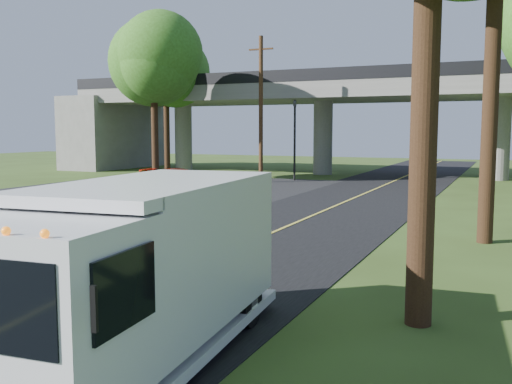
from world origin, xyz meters
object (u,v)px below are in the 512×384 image
Objects in this scene: pedestrian at (145,194)px; traffic_signal at (295,131)px; tree_left_lot at (155,55)px; utility_pole at (261,109)px; step_van at (137,268)px; red_sedan at (182,180)px; tree_left_far at (167,73)px.

traffic_signal is at bearing -56.37° from pedestrian.
utility_pole is at bearing 18.97° from tree_left_lot.
tree_left_lot is (-7.79, -4.16, 4.70)m from traffic_signal.
tree_left_lot reaches higher than step_van.
utility_pole is 28.21m from step_van.
utility_pole reaches higher than red_sedan.
tree_left_far is 22.90m from pedestrian.
traffic_signal is 0.53× the size of tree_left_far.
red_sedan is at bearing -54.13° from tree_left_far.
tree_left_lot is 1.70× the size of step_van.
utility_pole is at bearing -22.43° from tree_left_far.
step_van is at bearing -57.78° from tree_left_far.
traffic_signal is 0.84× the size of step_van.
pedestrian is (3.49, -8.24, 0.28)m from red_sedan.
utility_pole is 1.45× the size of step_van.
traffic_signal is 11.75m from tree_left_far.
traffic_signal is 0.58× the size of utility_pole.
tree_left_far is at bearing 29.13° from red_sedan.
tree_left_far reaches higher than red_sedan.
red_sedan is at bearing -44.65° from tree_left_lot.
tree_left_far is (-10.79, 1.84, 4.25)m from traffic_signal.
pedestrian is at bearing -163.79° from red_sedan.
tree_left_lot reaches higher than utility_pole.
utility_pole is at bearing -126.87° from traffic_signal.
pedestrian is at bearing -88.71° from traffic_signal.
utility_pole is 7.43m from tree_left_lot.
red_sedan is at bearing -34.71° from pedestrian.
red_sedan is (-1.61, -6.80, -3.98)m from utility_pole.
tree_left_lot is 5.88× the size of pedestrian.
traffic_signal is at bearing 28.11° from tree_left_lot.
pedestrian is (-7.81, 11.25, -0.48)m from step_van.
traffic_signal reaches higher than step_van.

